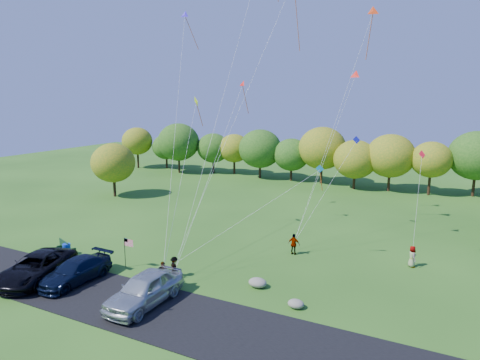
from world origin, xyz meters
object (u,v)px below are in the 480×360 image
Objects in this scene: minivan_silver at (145,289)px; flyer_c at (174,267)px; minivan_dark at (36,267)px; flyer_b at (174,276)px; minivan_navy at (75,271)px; trash_barrel at (67,249)px; flyer_d at (294,244)px; flyer_e at (412,257)px; park_bench at (65,246)px; flyer_a at (163,274)px.

minivan_silver reaches higher than flyer_c.
flyer_b is at bearing 3.13° from minivan_dark.
minivan_navy is 6.03m from trash_barrel.
minivan_silver reaches higher than minivan_dark.
flyer_c is 0.87× the size of flyer_d.
trash_barrel is at bearing 82.93° from flyer_e.
flyer_e reaches higher than park_bench.
minivan_silver reaches higher than flyer_a.
flyer_a is (-0.73, 2.86, -0.22)m from minivan_silver.
park_bench is 1.95× the size of trash_barrel.
flyer_c is at bearing 2.20° from trash_barrel.
flyer_d is (5.99, 9.59, 0.04)m from flyer_a.
flyer_a is 10.62m from trash_barrel.
flyer_c is 0.93× the size of flyer_e.
flyer_e is at bearing 44.86° from minivan_silver.
flyer_d is (5.10, 9.59, 0.03)m from flyer_b.
minivan_dark reaches higher than flyer_c.
minivan_navy reaches higher than park_bench.
minivan_dark is at bearing 163.83° from flyer_a.
flyer_d is at bearing 27.31° from trash_barrel.
flyer_c is at bearing 94.21° from flyer_e.
minivan_silver is 2.96m from flyer_a.
minivan_navy is at bearing 74.37° from flyer_c.
flyer_a reaches higher than flyer_c.
flyer_c is (-1.01, 1.44, -0.09)m from flyer_b.
minivan_dark is at bearing -132.78° from flyer_b.
minivan_dark reaches higher than flyer_d.
minivan_silver is (9.20, 0.56, 0.10)m from minivan_dark.
flyer_d is at bearing 47.14° from minivan_navy.
flyer_b is 11.51m from trash_barrel.
flyer_c is at bearing 53.41° from flyer_d.
minivan_dark is 1.17× the size of minivan_navy.
minivan_navy is 16.79m from flyer_d.
minivan_silver is at bearing 105.96° from flyer_e.
flyer_e is (14.17, 14.08, -0.24)m from minivan_silver.
minivan_silver is at bearing -19.06° from trash_barrel.
flyer_e is at bearing -1.16° from flyer_a.
minivan_silver is at bearing -66.03° from flyer_b.
flyer_e reaches higher than trash_barrel.
park_bench is (-17.16, -8.20, -0.32)m from flyer_d.
minivan_dark reaches higher than trash_barrel.
minivan_silver is 4.40m from flyer_c.
flyer_d is 1.86× the size of trash_barrel.
flyer_a is 0.98× the size of flyer_b.
flyer_b is at bearing 99.83° from flyer_e.
flyer_a is 0.95× the size of flyer_d.
flyer_a is at bearing 104.35° from minivan_silver.
flyer_b is at bearing 86.84° from minivan_silver.
flyer_e is (14.01, 11.22, -0.03)m from flyer_b.
minivan_dark is 6.90× the size of trash_barrel.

